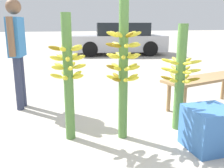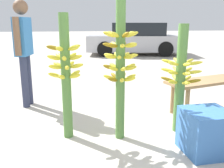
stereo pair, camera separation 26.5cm
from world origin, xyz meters
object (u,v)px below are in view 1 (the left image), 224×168
banana_stalk_right (180,76)px  vendor_person (17,44)px  banana_stalk_left (68,74)px  banana_stalk_center (123,65)px  parked_car (119,39)px  produce_crate (209,128)px  market_bench (207,81)px

banana_stalk_right → vendor_person: size_ratio=0.79×
banana_stalk_left → banana_stalk_center: size_ratio=0.88×
banana_stalk_left → parked_car: (3.07, 7.70, -0.12)m
parked_car → produce_crate: size_ratio=9.23×
banana_stalk_right → produce_crate: 0.73m
vendor_person → banana_stalk_center: bearing=-128.9°
banana_stalk_center → parked_car: size_ratio=0.39×
banana_stalk_left → produce_crate: banana_stalk_left is taller
banana_stalk_left → parked_car: size_ratio=0.34×
banana_stalk_left → banana_stalk_center: (0.60, -0.14, 0.10)m
banana_stalk_center → market_bench: size_ratio=1.01×
banana_stalk_center → parked_car: 8.23m
parked_car → banana_stalk_center: bearing=173.8°
banana_stalk_center → vendor_person: (-1.21, 1.46, 0.14)m
banana_stalk_right → parked_car: 7.98m
vendor_person → market_bench: (2.83, -0.81, -0.58)m
produce_crate → banana_stalk_center: bearing=147.0°
banana_stalk_left → banana_stalk_center: bearing=-13.5°
banana_stalk_left → banana_stalk_center: banana_stalk_center is taller
banana_stalk_right → parked_car: parked_car is taller
banana_stalk_left → market_bench: size_ratio=0.89×
banana_stalk_center → banana_stalk_right: size_ratio=1.24×
parked_car → produce_crate: parked_car is taller
banana_stalk_right → market_bench: (0.87, 0.61, -0.25)m
vendor_person → produce_crate: bearing=-123.2°
banana_stalk_left → banana_stalk_right: banana_stalk_left is taller
banana_stalk_center → banana_stalk_right: 0.78m
market_bench → parked_car: parked_car is taller
parked_car → banana_stalk_left: bearing=169.5°
vendor_person → market_bench: 3.00m
market_bench → vendor_person: bearing=150.3°
banana_stalk_left → vendor_person: size_ratio=0.86×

